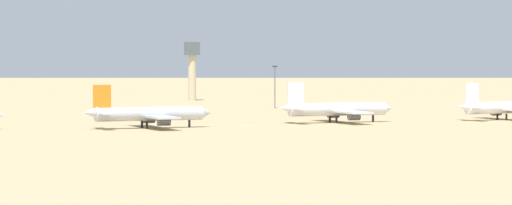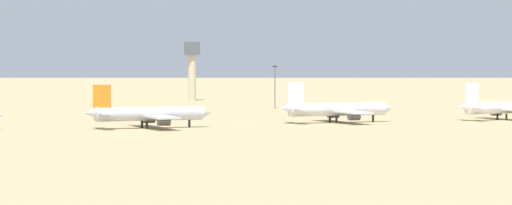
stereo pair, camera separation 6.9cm
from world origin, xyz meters
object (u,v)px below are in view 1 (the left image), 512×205
object	(u,v)px
parked_jet_white_4	(336,109)
parked_jet_white_5	(505,108)
light_pole_west	(275,84)
parked_jet_orange_3	(148,114)
control_tower	(192,65)

from	to	relation	value
parked_jet_white_4	parked_jet_white_5	bearing A→B (deg)	-4.35
parked_jet_white_5	light_pole_west	xyz separation A→B (m)	(-35.98, 96.21, 5.12)
parked_jet_orange_3	parked_jet_white_4	world-z (taller)	parked_jet_white_4
parked_jet_white_4	parked_jet_white_5	xyz separation A→B (m)	(52.76, -2.63, -0.19)
parked_jet_orange_3	light_pole_west	xyz separation A→B (m)	(74.07, 101.49, 4.97)
parked_jet_white_4	parked_jet_orange_3	bearing A→B (deg)	-173.63
parked_jet_white_5	control_tower	size ratio (longest dim) A/B	1.40
parked_jet_white_4	control_tower	bearing A→B (deg)	84.96
parked_jet_white_4	control_tower	xyz separation A→B (m)	(10.72, 173.01, 10.63)
control_tower	parked_jet_orange_3	bearing A→B (deg)	-110.60
light_pole_west	parked_jet_white_5	bearing A→B (deg)	-69.50
control_tower	light_pole_west	size ratio (longest dim) A/B	1.58
parked_jet_white_4	control_tower	distance (m)	173.67
parked_jet_orange_3	parked_jet_white_5	distance (m)	110.18
parked_jet_white_4	light_pole_west	size ratio (longest dim) A/B	2.33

